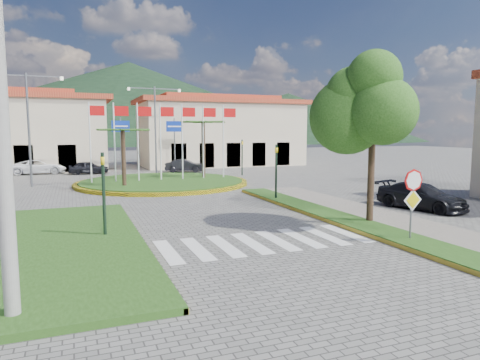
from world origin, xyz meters
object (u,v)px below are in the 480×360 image
object	(u,v)px
deciduous_tree	(374,102)
car_dark_a	(89,168)
roundabout_island	(163,182)
stop_sign	(413,193)
utility_pole	(0,104)
car_dark_b	(185,166)
white_van	(39,167)
car_side_right	(421,196)

from	to	relation	value
deciduous_tree	car_dark_a	distance (m)	29.38
roundabout_island	stop_sign	world-z (taller)	roundabout_island
stop_sign	deciduous_tree	world-z (taller)	deciduous_tree
stop_sign	utility_pole	xyz separation A→B (m)	(-12.40, -1.96, 2.71)
deciduous_tree	car_dark_a	xyz separation A→B (m)	(-10.36, 27.11, -4.57)
roundabout_island	deciduous_tree	world-z (taller)	deciduous_tree
deciduous_tree	car_dark_a	world-z (taller)	deciduous_tree
car_dark_a	car_dark_b	bearing A→B (deg)	-97.43
deciduous_tree	car_dark_b	size ratio (longest dim) A/B	1.81
deciduous_tree	white_van	size ratio (longest dim) A/B	1.41
deciduous_tree	utility_pole	xyz separation A→B (m)	(-13.00, -5.00, -0.68)
utility_pole	white_van	distance (m)	34.12
white_van	car_dark_a	bearing A→B (deg)	-113.21
stop_sign	car_dark_a	xyz separation A→B (m)	(-9.76, 30.15, -1.19)
roundabout_island	white_van	distance (m)	15.00
utility_pole	car_dark_a	bearing A→B (deg)	85.30
stop_sign	deciduous_tree	distance (m)	4.59
utility_pole	car_dark_b	distance (m)	33.00
deciduous_tree	car_side_right	size ratio (longest dim) A/B	1.49
white_van	car_side_right	bearing A→B (deg)	-145.15
roundabout_island	car_dark_b	distance (m)	9.57
roundabout_island	car_dark_a	bearing A→B (deg)	115.69
deciduous_tree	car_side_right	xyz separation A→B (m)	(4.77, 2.00, -4.51)
white_van	utility_pole	bearing A→B (deg)	-178.23
stop_sign	car_dark_a	bearing A→B (deg)	107.94
deciduous_tree	white_van	distance (m)	32.69
roundabout_island	car_dark_b	size ratio (longest dim) A/B	3.39
white_van	car_side_right	distance (m)	33.16
car_dark_a	roundabout_island	bearing A→B (deg)	-152.76
roundabout_island	deciduous_tree	bearing A→B (deg)	-72.09
roundabout_island	stop_sign	distance (m)	20.69
car_dark_b	roundabout_island	bearing A→B (deg)	174.86
deciduous_tree	stop_sign	bearing A→B (deg)	-101.18
roundabout_island	car_side_right	world-z (taller)	roundabout_island
stop_sign	deciduous_tree	xyz separation A→B (m)	(0.60, 3.04, 3.38)
utility_pole	roundabout_island	bearing A→B (deg)	71.16
deciduous_tree	utility_pole	bearing A→B (deg)	-158.96
utility_pole	car_dark_b	bearing A→B (deg)	69.63
roundabout_island	utility_pole	world-z (taller)	utility_pole
car_side_right	deciduous_tree	bearing A→B (deg)	-172.54
white_van	car_dark_b	world-z (taller)	white_van
deciduous_tree	car_side_right	bearing A→B (deg)	22.73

